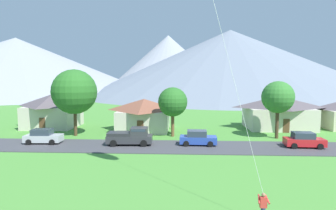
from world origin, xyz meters
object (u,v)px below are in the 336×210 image
at_px(tree_center, 278,97).
at_px(tree_near_left, 173,102).
at_px(tree_left_of_center, 74,92).
at_px(parked_car_red_mid_west, 304,140).
at_px(house_left_center, 278,112).
at_px(house_right_center, 144,114).
at_px(parked_car_blue_east_end, 198,138).
at_px(pickup_truck_charcoal_west_side, 131,136).
at_px(house_leftmost, 53,110).
at_px(parked_car_silver_west_end, 43,137).

bearing_deg(tree_center, tree_near_left, 177.58).
bearing_deg(tree_left_of_center, parked_car_red_mid_west, -10.84).
relative_size(house_left_center, tree_near_left, 1.56).
height_order(house_right_center, tree_left_of_center, tree_left_of_center).
bearing_deg(parked_car_blue_east_end, pickup_truck_charcoal_west_side, -177.92).
height_order(house_leftmost, parked_car_silver_west_end, house_leftmost).
xyz_separation_m(house_right_center, parked_car_silver_west_end, (-10.70, -9.67, -1.56)).
distance_m(house_leftmost, parked_car_blue_east_end, 25.13).
distance_m(house_leftmost, tree_center, 33.53).
distance_m(house_right_center, tree_left_of_center, 10.51).
distance_m(tree_center, parked_car_red_mid_west, 6.83).
xyz_separation_m(house_left_center, house_right_center, (-20.53, -2.43, -0.17)).
height_order(tree_near_left, tree_center, tree_center).
height_order(house_leftmost, tree_left_of_center, tree_left_of_center).
xyz_separation_m(tree_near_left, pickup_truck_charcoal_west_side, (-4.65, -5.34, -3.54)).
xyz_separation_m(house_right_center, pickup_truck_charcoal_west_side, (-0.19, -9.89, -1.37)).
height_order(house_left_center, tree_near_left, tree_near_left).
distance_m(tree_near_left, parked_car_blue_east_end, 7.00).
xyz_separation_m(house_right_center, tree_left_of_center, (-8.68, -4.76, 3.51)).
height_order(house_right_center, parked_car_red_mid_west, house_right_center).
bearing_deg(parked_car_red_mid_west, tree_near_left, 159.41).
bearing_deg(parked_car_red_mid_west, tree_left_of_center, 169.16).
height_order(tree_center, pickup_truck_charcoal_west_side, tree_center).
bearing_deg(parked_car_blue_east_end, tree_left_of_center, 163.35).
distance_m(tree_near_left, tree_center, 13.50).
xyz_separation_m(tree_center, parked_car_silver_west_end, (-28.62, -4.55, -4.44)).
relative_size(house_leftmost, parked_car_red_mid_west, 1.85).
xyz_separation_m(tree_left_of_center, tree_center, (26.60, -0.35, -0.63)).
distance_m(tree_center, pickup_truck_charcoal_west_side, 19.21).
distance_m(parked_car_silver_west_end, parked_car_red_mid_west, 29.99).
bearing_deg(house_left_center, tree_left_of_center, -166.17).
bearing_deg(tree_center, house_right_center, 164.07).
distance_m(parked_car_blue_east_end, pickup_truck_charcoal_west_side, 7.73).
relative_size(house_right_center, pickup_truck_charcoal_west_side, 1.58).
bearing_deg(tree_near_left, parked_car_red_mid_west, -20.59).
bearing_deg(house_right_center, tree_left_of_center, -151.26).
xyz_separation_m(house_leftmost, house_left_center, (35.32, 0.65, -0.13)).
bearing_deg(house_left_center, pickup_truck_charcoal_west_side, -149.27).
xyz_separation_m(house_right_center, parked_car_red_mid_west, (19.28, -10.12, -1.56)).
bearing_deg(pickup_truck_charcoal_west_side, tree_center, 14.77).
relative_size(tree_near_left, parked_car_blue_east_end, 1.54).
distance_m(house_leftmost, pickup_truck_charcoal_west_side, 18.77).
bearing_deg(parked_car_blue_east_end, parked_car_silver_west_end, -179.82).
bearing_deg(tree_near_left, house_leftmost, 161.79).
bearing_deg(tree_center, tree_left_of_center, 179.24).
xyz_separation_m(house_right_center, tree_near_left, (4.45, -4.55, 2.16)).
bearing_deg(parked_car_red_mid_west, house_leftmost, 160.75).
xyz_separation_m(tree_near_left, tree_center, (13.47, -0.57, 0.71)).
height_order(tree_near_left, parked_car_red_mid_west, tree_near_left).
distance_m(house_right_center, pickup_truck_charcoal_west_side, 9.99).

